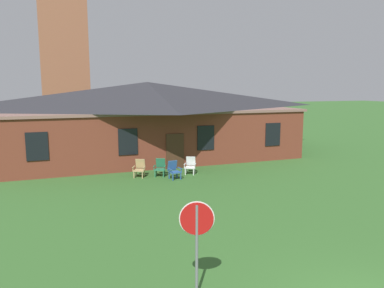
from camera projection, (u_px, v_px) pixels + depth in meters
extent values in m
cube|color=brown|center=(148.00, 133.00, 26.31)|extent=(19.05, 10.00, 3.20)
cube|color=#835E55|center=(148.00, 109.00, 26.06)|extent=(19.43, 10.20, 0.16)
pyramid|color=#28282D|center=(147.00, 95.00, 25.91)|extent=(19.81, 10.40, 1.82)
cube|color=black|center=(37.00, 146.00, 19.17)|extent=(1.10, 0.06, 1.50)
cube|color=black|center=(128.00, 142.00, 20.81)|extent=(1.10, 0.06, 1.50)
cube|color=black|center=(206.00, 138.00, 22.45)|extent=(1.10, 0.06, 1.50)
cube|color=black|center=(273.00, 134.00, 24.08)|extent=(1.10, 0.06, 1.50)
cube|color=#422819|center=(175.00, 151.00, 21.88)|extent=(1.10, 0.06, 2.10)
cube|color=#93563D|center=(65.00, 65.00, 39.91)|extent=(4.80, 4.80, 14.39)
cylinder|color=slate|center=(197.00, 251.00, 8.39)|extent=(0.07, 0.07, 2.21)
cylinder|color=white|center=(197.00, 218.00, 8.29)|extent=(0.76, 0.28, 0.81)
cylinder|color=#B71414|center=(197.00, 219.00, 8.26)|extent=(0.72, 0.27, 0.76)
cube|color=tan|center=(142.00, 175.00, 19.59)|extent=(0.07, 0.07, 0.36)
cube|color=tan|center=(134.00, 175.00, 19.63)|extent=(0.07, 0.07, 0.36)
cube|color=tan|center=(144.00, 173.00, 20.02)|extent=(0.07, 0.07, 0.36)
cube|color=tan|center=(136.00, 173.00, 20.07)|extent=(0.07, 0.07, 0.36)
cube|color=tan|center=(139.00, 170.00, 19.79)|extent=(0.71, 0.71, 0.05)
cube|color=tan|center=(140.00, 164.00, 20.05)|extent=(0.54, 0.40, 0.54)
cube|color=tan|center=(144.00, 167.00, 19.72)|extent=(0.26, 0.45, 0.03)
cube|color=tan|center=(144.00, 170.00, 19.57)|extent=(0.05, 0.05, 0.22)
cube|color=tan|center=(134.00, 167.00, 19.77)|extent=(0.26, 0.45, 0.03)
cube|color=tan|center=(133.00, 169.00, 19.63)|extent=(0.05, 0.05, 0.22)
cube|color=#28704C|center=(163.00, 174.00, 19.79)|extent=(0.07, 0.07, 0.36)
cube|color=#28704C|center=(155.00, 174.00, 19.82)|extent=(0.07, 0.07, 0.36)
cube|color=#28704C|center=(165.00, 172.00, 20.22)|extent=(0.07, 0.07, 0.36)
cube|color=#28704C|center=(156.00, 172.00, 20.26)|extent=(0.07, 0.07, 0.36)
cube|color=#28704C|center=(160.00, 170.00, 19.99)|extent=(0.71, 0.70, 0.05)
cube|color=#28704C|center=(161.00, 163.00, 20.25)|extent=(0.55, 0.39, 0.54)
cube|color=#28704C|center=(165.00, 166.00, 19.92)|extent=(0.25, 0.45, 0.03)
cube|color=#28704C|center=(165.00, 169.00, 19.78)|extent=(0.05, 0.05, 0.22)
cube|color=#28704C|center=(154.00, 166.00, 19.96)|extent=(0.25, 0.45, 0.03)
cube|color=#28704C|center=(154.00, 169.00, 19.82)|extent=(0.05, 0.05, 0.22)
cube|color=#2D5693|center=(181.00, 176.00, 19.33)|extent=(0.06, 0.06, 0.36)
cube|color=#2D5693|center=(173.00, 177.00, 19.11)|extent=(0.06, 0.06, 0.36)
cube|color=#2D5693|center=(177.00, 175.00, 19.71)|extent=(0.06, 0.06, 0.36)
cube|color=#2D5693|center=(169.00, 176.00, 19.49)|extent=(0.06, 0.06, 0.36)
cube|color=#2D5693|center=(175.00, 172.00, 19.38)|extent=(0.61, 0.60, 0.05)
cube|color=#2D5693|center=(172.00, 165.00, 19.60)|extent=(0.54, 0.27, 0.54)
cube|color=#2D5693|center=(180.00, 168.00, 19.47)|extent=(0.13, 0.47, 0.03)
cube|color=#2D5693|center=(181.00, 171.00, 19.34)|extent=(0.05, 0.05, 0.22)
cube|color=#2D5693|center=(170.00, 169.00, 19.19)|extent=(0.13, 0.47, 0.03)
cube|color=#2D5693|center=(171.00, 172.00, 19.07)|extent=(0.05, 0.05, 0.22)
cube|color=white|center=(194.00, 172.00, 20.29)|extent=(0.07, 0.07, 0.36)
cube|color=white|center=(185.00, 172.00, 20.35)|extent=(0.07, 0.07, 0.36)
cube|color=white|center=(195.00, 170.00, 20.72)|extent=(0.07, 0.07, 0.36)
cube|color=white|center=(187.00, 170.00, 20.78)|extent=(0.07, 0.07, 0.36)
cube|color=white|center=(190.00, 167.00, 20.50)|extent=(0.72, 0.72, 0.05)
cube|color=white|center=(191.00, 161.00, 20.76)|extent=(0.54, 0.41, 0.54)
cube|color=white|center=(195.00, 164.00, 20.41)|extent=(0.28, 0.44, 0.03)
cube|color=white|center=(195.00, 167.00, 20.27)|extent=(0.05, 0.05, 0.22)
cube|color=white|center=(185.00, 164.00, 20.50)|extent=(0.28, 0.44, 0.03)
cube|color=white|center=(184.00, 166.00, 20.36)|extent=(0.05, 0.05, 0.22)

